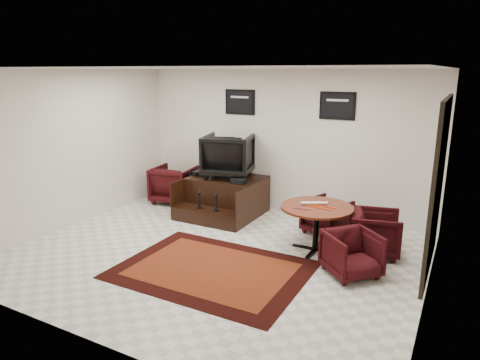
# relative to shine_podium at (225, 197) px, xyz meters

# --- Properties ---
(ground) EXTENTS (6.00, 6.00, 0.00)m
(ground) POSITION_rel_shine_podium_xyz_m (0.86, -1.77, -0.34)
(ground) COLOR white
(ground) RESTS_ON ground
(room_shell) EXTENTS (6.02, 5.02, 2.81)m
(room_shell) POSITION_rel_shine_podium_xyz_m (1.27, -1.65, 1.45)
(room_shell) COLOR white
(room_shell) RESTS_ON ground
(area_rug) EXTENTS (2.64, 1.98, 0.01)m
(area_rug) POSITION_rel_shine_podium_xyz_m (1.10, -2.25, -0.33)
(area_rug) COLOR black
(area_rug) RESTS_ON ground
(shine_podium) EXTENTS (1.41, 1.45, 0.73)m
(shine_podium) POSITION_rel_shine_podium_xyz_m (0.00, 0.00, 0.00)
(shine_podium) COLOR black
(shine_podium) RESTS_ON ground
(shine_chair) EXTENTS (1.10, 1.06, 0.93)m
(shine_chair) POSITION_rel_shine_podium_xyz_m (-0.00, 0.15, 0.86)
(shine_chair) COLOR black
(shine_chair) RESTS_ON shine_podium
(shoes_pair) EXTENTS (0.23, 0.27, 0.09)m
(shoes_pair) POSITION_rel_shine_podium_xyz_m (-0.54, -0.05, 0.44)
(shoes_pair) COLOR black
(shoes_pair) RESTS_ON shine_podium
(polish_kit) EXTENTS (0.27, 0.20, 0.09)m
(polish_kit) POSITION_rel_shine_podium_xyz_m (0.44, -0.25, 0.44)
(polish_kit) COLOR black
(polish_kit) RESTS_ON shine_podium
(umbrella_black) EXTENTS (0.32, 0.12, 0.87)m
(umbrella_black) POSITION_rel_shine_podium_xyz_m (-0.85, -0.09, 0.10)
(umbrella_black) COLOR black
(umbrella_black) RESTS_ON ground
(umbrella_hooked) EXTENTS (0.33, 0.12, 0.88)m
(umbrella_hooked) POSITION_rel_shine_podium_xyz_m (-0.82, 0.00, 0.10)
(umbrella_hooked) COLOR black
(umbrella_hooked) RESTS_ON ground
(armchair_side) EXTENTS (0.95, 0.90, 0.86)m
(armchair_side) POSITION_rel_shine_podium_xyz_m (-1.36, 0.17, 0.10)
(armchair_side) COLOR black
(armchair_side) RESTS_ON ground
(meeting_table) EXTENTS (1.12, 1.12, 0.73)m
(meeting_table) POSITION_rel_shine_podium_xyz_m (2.17, -0.89, 0.31)
(meeting_table) COLOR #4B150A
(meeting_table) RESTS_ON ground
(table_chair_back) EXTENTS (0.85, 0.83, 0.69)m
(table_chair_back) POSITION_rel_shine_podium_xyz_m (2.11, -0.10, 0.01)
(table_chair_back) COLOR black
(table_chair_back) RESTS_ON ground
(table_chair_window) EXTENTS (0.82, 0.86, 0.75)m
(table_chair_window) POSITION_rel_shine_podium_xyz_m (3.01, -0.57, 0.04)
(table_chair_window) COLOR black
(table_chair_window) RESTS_ON ground
(table_chair_corner) EXTENTS (0.91, 0.91, 0.69)m
(table_chair_corner) POSITION_rel_shine_podium_xyz_m (2.88, -1.46, 0.01)
(table_chair_corner) COLOR black
(table_chair_corner) RESTS_ON ground
(paper_roll) EXTENTS (0.39, 0.24, 0.05)m
(paper_roll) POSITION_rel_shine_podium_xyz_m (2.10, -0.83, 0.42)
(paper_roll) COLOR white
(paper_roll) RESTS_ON meeting_table
(table_clutter) EXTENTS (0.57, 0.29, 0.01)m
(table_clutter) POSITION_rel_shine_podium_xyz_m (2.20, -0.95, 0.40)
(table_clutter) COLOR #F3450D
(table_clutter) RESTS_ON meeting_table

